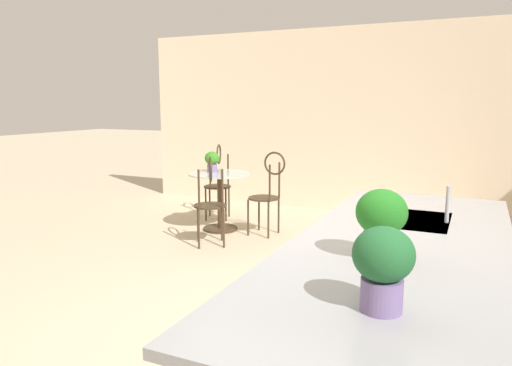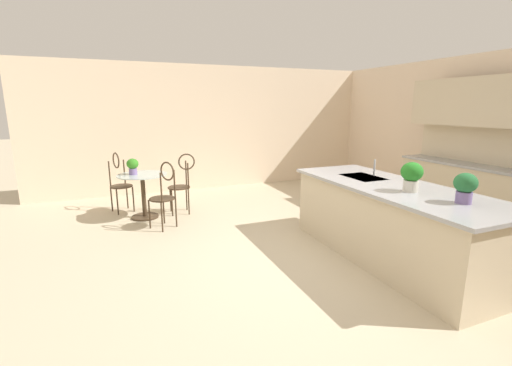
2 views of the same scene
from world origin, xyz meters
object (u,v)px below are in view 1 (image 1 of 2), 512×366
(bistro_table, at_px, (220,196))
(chair_by_island, at_px, (210,197))
(chair_near_window, at_px, (218,178))
(potted_plant_on_table, at_px, (212,160))
(potted_plant_counter_far, at_px, (383,263))
(potted_plant_counter_near, at_px, (381,220))
(chair_toward_desk, at_px, (268,189))

(bistro_table, distance_m, chair_by_island, 0.72)
(bistro_table, xyz_separation_m, chair_near_window, (-0.56, -0.35, 0.13))
(potted_plant_on_table, height_order, potted_plant_counter_far, potted_plant_counter_far)
(chair_near_window, xyz_separation_m, potted_plant_counter_far, (4.21, 3.02, 0.52))
(chair_near_window, height_order, potted_plant_counter_near, potted_plant_counter_near)
(potted_plant_on_table, bearing_deg, potted_plant_counter_far, 37.31)
(potted_plant_counter_far, bearing_deg, potted_plant_on_table, -142.69)
(chair_near_window, height_order, potted_plant_on_table, chair_near_window)
(chair_by_island, bearing_deg, chair_near_window, -154.15)
(bistro_table, relative_size, chair_by_island, 0.77)
(chair_toward_desk, height_order, potted_plant_on_table, chair_toward_desk)
(chair_near_window, bearing_deg, potted_plant_counter_far, 35.68)
(chair_toward_desk, xyz_separation_m, potted_plant_on_table, (-0.01, -0.78, 0.32))
(potted_plant_counter_far, bearing_deg, chair_by_island, -140.84)
(bistro_table, relative_size, potted_plant_counter_near, 2.46)
(chair_toward_desk, height_order, potted_plant_counter_far, potted_plant_counter_far)
(chair_by_island, distance_m, potted_plant_counter_near, 3.40)
(chair_near_window, distance_m, potted_plant_on_table, 0.65)
(bistro_table, height_order, chair_by_island, chair_by_island)
(bistro_table, height_order, chair_near_window, chair_near_window)
(chair_by_island, xyz_separation_m, chair_toward_desk, (-0.70, 0.40, 0.00))
(chair_near_window, xyz_separation_m, chair_by_island, (1.23, 0.60, 0.00))
(chair_toward_desk, bearing_deg, potted_plant_on_table, -90.43)
(potted_plant_counter_near, bearing_deg, chair_by_island, -136.34)
(potted_plant_counter_far, bearing_deg, bistro_table, -143.71)
(potted_plant_counter_near, bearing_deg, potted_plant_on_table, -139.26)
(chair_toward_desk, distance_m, potted_plant_on_table, 0.85)
(chair_by_island, xyz_separation_m, potted_plant_on_table, (-0.71, -0.38, 0.32))
(potted_plant_counter_near, bearing_deg, bistro_table, -140.31)
(bistro_table, bearing_deg, potted_plant_counter_near, 39.69)
(chair_near_window, relative_size, chair_toward_desk, 1.00)
(potted_plant_on_table, relative_size, potted_plant_counter_far, 0.89)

